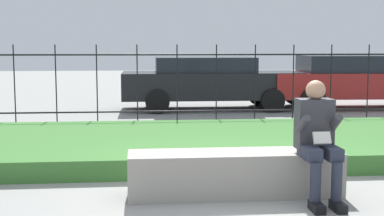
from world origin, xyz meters
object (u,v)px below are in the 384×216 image
object	(u,v)px
car_parked_right	(356,80)
person_seated_reader	(317,135)
stone_bench	(235,176)
car_parked_center	(210,81)

from	to	relation	value
car_parked_right	person_seated_reader	bearing A→B (deg)	-112.85
stone_bench	car_parked_right	xyz separation A→B (m)	(4.65, 7.92, 0.53)
stone_bench	car_parked_center	xyz separation A→B (m)	(0.76, 8.01, 0.51)
car_parked_center	car_parked_right	xyz separation A→B (m)	(3.88, -0.09, 0.02)
car_parked_right	stone_bench	bearing A→B (deg)	-118.33
stone_bench	car_parked_right	distance (m)	9.20
stone_bench	person_seated_reader	bearing A→B (deg)	-20.59
person_seated_reader	car_parked_right	bearing A→B (deg)	65.09
person_seated_reader	car_parked_center	xyz separation A→B (m)	(-0.06, 8.32, 0.02)
car_parked_center	stone_bench	bearing A→B (deg)	-95.00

